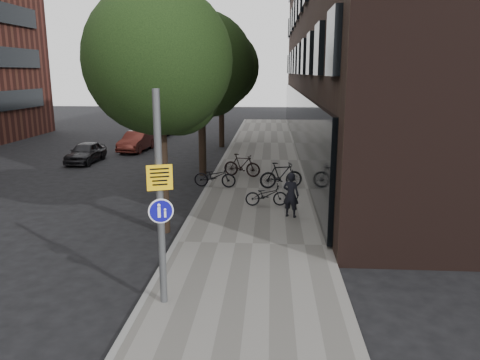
# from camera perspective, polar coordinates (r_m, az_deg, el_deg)

# --- Properties ---
(ground) EXTENTS (120.00, 120.00, 0.00)m
(ground) POSITION_cam_1_polar(r_m,az_deg,el_deg) (10.68, -0.58, -14.62)
(ground) COLOR black
(ground) RESTS_ON ground
(sidewalk) EXTENTS (4.50, 60.00, 0.12)m
(sidewalk) POSITION_cam_1_polar(r_m,az_deg,el_deg) (20.05, 2.30, -1.14)
(sidewalk) COLOR slate
(sidewalk) RESTS_ON ground
(curb_edge) EXTENTS (0.15, 60.00, 0.13)m
(curb_edge) POSITION_cam_1_polar(r_m,az_deg,el_deg) (20.23, -4.08, -1.02)
(curb_edge) COLOR slate
(curb_edge) RESTS_ON ground
(building_right_dark_brick) EXTENTS (12.00, 40.00, 18.00)m
(building_right_dark_brick) POSITION_cam_1_polar(r_m,az_deg,el_deg) (32.64, 18.63, 19.47)
(building_right_dark_brick) COLOR black
(building_right_dark_brick) RESTS_ON ground
(street_tree_near) EXTENTS (4.40, 4.40, 7.50)m
(street_tree_near) POSITION_cam_1_polar(r_m,az_deg,el_deg) (14.45, -9.51, 13.44)
(street_tree_near) COLOR black
(street_tree_near) RESTS_ON ground
(street_tree_mid) EXTENTS (5.00, 5.00, 7.80)m
(street_tree_mid) POSITION_cam_1_polar(r_m,az_deg,el_deg) (22.81, -4.55, 13.35)
(street_tree_mid) COLOR black
(street_tree_mid) RESTS_ON ground
(street_tree_far) EXTENTS (5.00, 5.00, 7.80)m
(street_tree_far) POSITION_cam_1_polar(r_m,az_deg,el_deg) (31.75, -2.16, 13.27)
(street_tree_far) COLOR black
(street_tree_far) RESTS_ON ground
(signpost) EXTENTS (0.50, 0.21, 4.52)m
(signpost) POSITION_cam_1_polar(r_m,az_deg,el_deg) (9.74, -9.72, -2.35)
(signpost) COLOR #595B5E
(signpost) RESTS_ON sidewalk
(pedestrian) EXTENTS (0.66, 0.55, 1.54)m
(pedestrian) POSITION_cam_1_polar(r_m,az_deg,el_deg) (15.97, 6.23, -1.81)
(pedestrian) COLOR black
(pedestrian) RESTS_ON sidewalk
(parked_bike_facade_near) EXTENTS (1.60, 0.69, 0.82)m
(parked_bike_facade_near) POSITION_cam_1_polar(r_m,az_deg,el_deg) (17.31, 3.23, -1.83)
(parked_bike_facade_near) COLOR black
(parked_bike_facade_near) RESTS_ON sidewalk
(parked_bike_facade_far) EXTENTS (1.93, 0.97, 1.12)m
(parked_bike_facade_far) POSITION_cam_1_polar(r_m,az_deg,el_deg) (19.98, 5.03, 0.59)
(parked_bike_facade_far) COLOR black
(parked_bike_facade_far) RESTS_ON sidewalk
(parked_bike_curb_near) EXTENTS (1.86, 0.78, 0.95)m
(parked_bike_curb_near) POSITION_cam_1_polar(r_m,az_deg,el_deg) (20.11, -3.08, 0.46)
(parked_bike_curb_near) COLOR black
(parked_bike_curb_near) RESTS_ON sidewalk
(parked_bike_curb_far) EXTENTS (1.86, 0.94, 1.08)m
(parked_bike_curb_far) POSITION_cam_1_polar(r_m,az_deg,el_deg) (22.16, 0.24, 1.82)
(parked_bike_curb_far) COLOR black
(parked_bike_curb_far) RESTS_ON sidewalk
(parked_car_near) EXTENTS (1.51, 3.46, 1.16)m
(parked_car_near) POSITION_cam_1_polar(r_m,az_deg,el_deg) (27.63, -18.30, 3.22)
(parked_car_near) COLOR black
(parked_car_near) RESTS_ON ground
(parked_car_mid) EXTENTS (1.67, 3.91, 1.25)m
(parked_car_mid) POSITION_cam_1_polar(r_m,az_deg,el_deg) (30.88, -12.48, 4.63)
(parked_car_mid) COLOR #5B201A
(parked_car_mid) RESTS_ON ground
(parked_car_far) EXTENTS (1.91, 4.22, 1.20)m
(parked_car_far) POSITION_cam_1_polar(r_m,az_deg,el_deg) (37.56, -9.96, 6.14)
(parked_car_far) COLOR black
(parked_car_far) RESTS_ON ground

